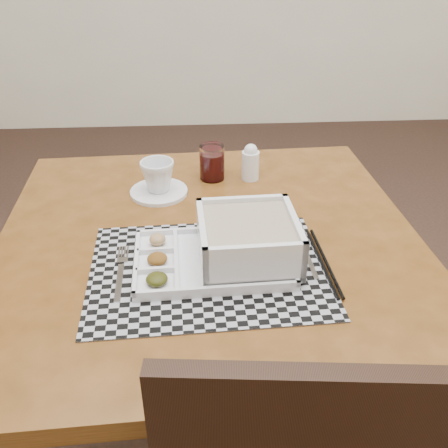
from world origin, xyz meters
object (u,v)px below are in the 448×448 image
(dining_table, at_px, (210,262))
(cup, at_px, (158,176))
(creamer_bottle, at_px, (250,163))
(serving_tray, at_px, (239,245))
(juice_glass, at_px, (212,164))

(dining_table, height_order, cup, cup)
(dining_table, xyz_separation_m, creamer_bottle, (0.12, 0.29, 0.12))
(serving_tray, xyz_separation_m, juice_glass, (-0.04, 0.40, 0.00))
(serving_tray, bearing_deg, creamer_bottle, 80.61)
(dining_table, distance_m, cup, 0.28)
(creamer_bottle, bearing_deg, dining_table, -113.32)
(serving_tray, height_order, juice_glass, serving_tray)
(juice_glass, bearing_deg, cup, -150.43)
(serving_tray, relative_size, juice_glass, 3.58)
(juice_glass, relative_size, creamer_bottle, 0.93)
(dining_table, bearing_deg, cup, 120.23)
(serving_tray, relative_size, creamer_bottle, 3.34)
(creamer_bottle, bearing_deg, cup, -163.81)
(cup, distance_m, juice_glass, 0.16)
(cup, height_order, creamer_bottle, creamer_bottle)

